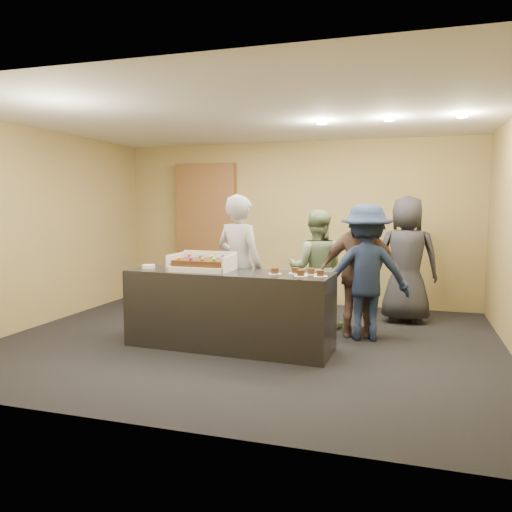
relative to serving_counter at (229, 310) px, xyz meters
name	(u,v)px	position (x,y,z in m)	size (l,w,h in m)	color
room	(248,231)	(0.12, 0.36, 0.90)	(6.04, 6.00, 2.70)	black
serving_counter	(229,310)	(0.00, 0.00, 0.00)	(2.40, 0.70, 0.90)	black
storage_cabinet	(206,232)	(-1.44, 2.77, 0.74)	(1.08, 0.15, 2.37)	brown
cake_box	(203,266)	(-0.33, 0.03, 0.50)	(0.70, 0.49, 0.21)	white
sheet_cake	(202,262)	(-0.33, 0.00, 0.55)	(0.60, 0.41, 0.12)	#3F210E
plate_stack	(149,266)	(-1.04, 0.02, 0.47)	(0.16, 0.16, 0.04)	white
slice_a	(275,272)	(0.57, -0.06, 0.47)	(0.15, 0.15, 0.07)	white
slice_b	(295,271)	(0.78, 0.06, 0.47)	(0.15, 0.15, 0.07)	white
slice_c	(301,274)	(0.88, -0.13, 0.47)	(0.15, 0.15, 0.07)	white
slice_d	(311,272)	(0.96, 0.04, 0.47)	(0.15, 0.15, 0.07)	white
slice_e	(320,274)	(1.08, -0.08, 0.47)	(0.15, 0.15, 0.07)	white
person_server_grey	(239,267)	(-0.02, 0.45, 0.45)	(0.65, 0.43, 1.79)	#95969A
person_sage_man	(316,269)	(0.79, 1.30, 0.35)	(0.78, 0.61, 1.60)	gray
person_navy_man	(366,272)	(1.48, 0.86, 0.39)	(1.08, 0.62, 1.68)	#17223D
person_brown_extra	(360,271)	(1.40, 0.94, 0.38)	(0.98, 0.41, 1.67)	brown
person_dark_suit	(407,259)	(1.96, 1.96, 0.45)	(0.87, 0.57, 1.79)	#242428
ceiling_spotlights	(389,119)	(1.72, 0.86, 2.22)	(1.72, 0.12, 0.03)	#FFEAC6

